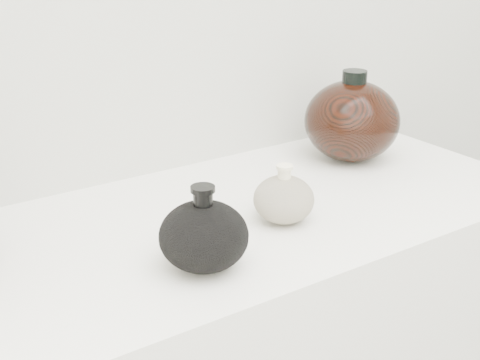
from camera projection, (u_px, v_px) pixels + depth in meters
black_gourd_vase at (204, 235)px, 0.94m from camera, size 0.16×0.16×0.13m
cream_gourd_vase at (284, 199)px, 1.09m from camera, size 0.13×0.13×0.10m
right_round_pot at (352, 120)px, 1.35m from camera, size 0.23×0.23×0.18m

